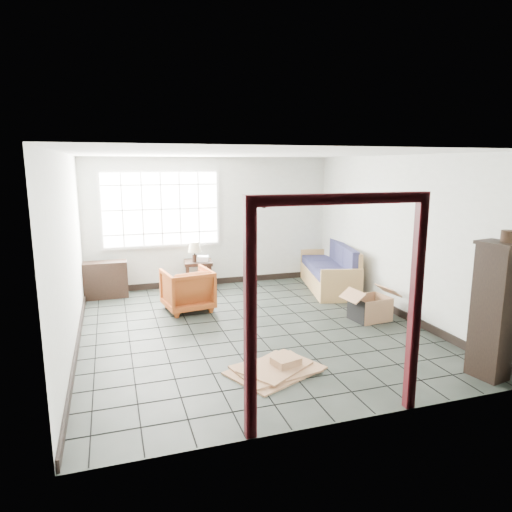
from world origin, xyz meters
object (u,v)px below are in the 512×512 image
object	(u,v)px
armchair	(187,288)
tall_shelf	(493,310)
side_table	(198,266)
futon_sofa	(331,272)

from	to	relation	value
armchair	tall_shelf	world-z (taller)	tall_shelf
tall_shelf	side_table	bearing A→B (deg)	106.30
tall_shelf	armchair	bearing A→B (deg)	118.00
side_table	tall_shelf	size ratio (longest dim) A/B	0.37
futon_sofa	tall_shelf	world-z (taller)	tall_shelf
futon_sofa	side_table	bearing A→B (deg)	177.70
armchair	tall_shelf	xyz separation A→B (m)	(2.93, -3.58, 0.42)
armchair	side_table	xyz separation A→B (m)	(0.42, 1.22, 0.09)
armchair	tall_shelf	bearing A→B (deg)	120.57
tall_shelf	futon_sofa	bearing A→B (deg)	77.86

